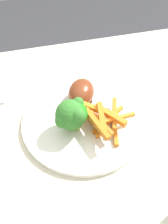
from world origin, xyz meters
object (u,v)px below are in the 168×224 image
dinner_plate (84,120)px  chicken_drumstick_near (81,94)px  broccoli_floret_front (71,116)px  chicken_drumstick_far (82,96)px  broccoli_floret_middle (74,114)px  dining_table (70,159)px  carrot_fries_pile (103,118)px

dinner_plate → chicken_drumstick_near: size_ratio=1.99×
broccoli_floret_front → chicken_drumstick_far: 0.09m
broccoli_floret_front → chicken_drumstick_far: (0.04, 0.08, -0.02)m
broccoli_floret_middle → chicken_drumstick_far: bearing=63.1°
dinner_plate → broccoli_floret_middle: 0.06m
dining_table → chicken_drumstick_near: (0.05, 0.08, 0.15)m
dining_table → broccoli_floret_middle: broccoli_floret_middle is taller
carrot_fries_pile → chicken_drumstick_near: size_ratio=0.94×
carrot_fries_pile → dining_table: bearing=173.5°
dining_table → chicken_drumstick_far: 0.17m
dining_table → dinner_plate: bearing=26.7°
broccoli_floret_front → chicken_drumstick_near: broccoli_floret_front is taller
dining_table → broccoli_floret_front: size_ratio=15.28×
dinner_plate → carrot_fries_pile: carrot_fries_pile is taller
dinner_plate → chicken_drumstick_near: chicken_drumstick_near is taller
dinner_plate → broccoli_floret_front: 0.07m
carrot_fries_pile → chicken_drumstick_near: bearing=106.7°
dinner_plate → dining_table: bearing=-153.3°
broccoli_floret_middle → chicken_drumstick_far: 0.08m
dining_table → chicken_drumstick_near: chicken_drumstick_near is taller
chicken_drumstick_far → dinner_plate: bearing=-100.6°
dining_table → carrot_fries_pile: 0.17m
broccoli_floret_middle → broccoli_floret_front: bearing=-144.6°
dining_table → chicken_drumstick_far: size_ratio=9.08×
dinner_plate → broccoli_floret_front: size_ratio=3.66×
carrot_fries_pile → broccoli_floret_front: bearing=176.6°
dinner_plate → chicken_drumstick_far: bearing=79.4°
chicken_drumstick_far → broccoli_floret_middle: bearing=-116.9°
dining_table → broccoli_floret_front: broccoli_floret_front is taller
broccoli_floret_middle → dining_table: bearing=-178.8°
broccoli_floret_front → carrot_fries_pile: size_ratio=0.58×
dining_table → carrot_fries_pile: carrot_fries_pile is taller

